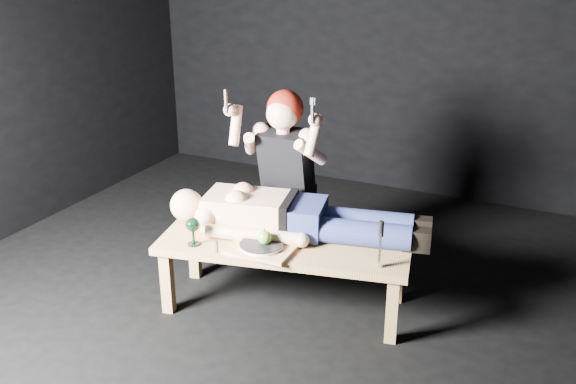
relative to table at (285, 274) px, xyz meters
The scene contains 13 objects.
ground 0.34m from the table, 57.63° to the right, with size 5.00×5.00×0.00m, color black.
back_wall 2.62m from the table, 86.59° to the left, with size 5.00×5.00×0.00m, color black.
table is the anchor object (origin of this frame).
lying_man 0.39m from the table, 83.46° to the left, with size 1.54×0.47×0.27m, color #D9A785, non-canonical shape.
kneeling_woman 0.69m from the table, 110.92° to the left, with size 0.70×0.78×1.31m, color black, non-canonical shape.
serving_tray 0.30m from the table, 111.76° to the right, with size 0.38×0.27×0.02m, color tan.
plate 0.32m from the table, 111.76° to the right, with size 0.25×0.25×0.02m, color white.
apple 0.35m from the table, 107.00° to the right, with size 0.08×0.08×0.08m, color #53A227.
goblet 0.62m from the table, 149.14° to the right, with size 0.08×0.08×0.17m, color black, non-canonical shape.
fork_flat 0.47m from the table, 142.92° to the right, with size 0.01×0.16×0.01m, color #B2B2B7.
knife_flat 0.28m from the table, 64.01° to the right, with size 0.01×0.16×0.01m, color #B2B2B7.
spoon_flat 0.24m from the table, 67.21° to the right, with size 0.01×0.16×0.01m, color #B2B2B7.
carving_knife 0.72m from the table, ahead, with size 0.04×0.04×0.28m, color #B2B2B7, non-canonical shape.
Camera 1 is at (1.37, -2.91, 2.14)m, focal length 39.89 mm.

